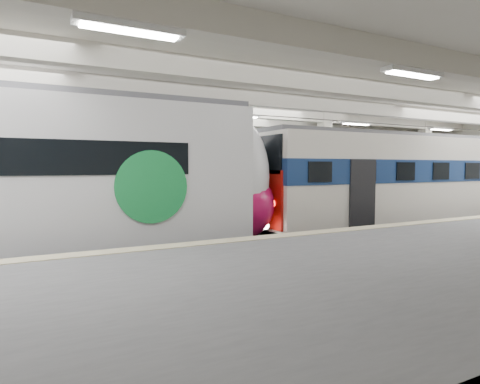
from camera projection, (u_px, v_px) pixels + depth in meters
station_hall at (296, 157)px, 12.49m from camera, size 36.00×24.00×5.75m
modern_emu at (44, 186)px, 10.82m from camera, size 15.44×3.18×4.90m
older_rer at (394, 183)px, 16.97m from camera, size 12.97×2.86×4.30m
far_train at (100, 181)px, 16.73m from camera, size 14.28×3.31×4.52m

